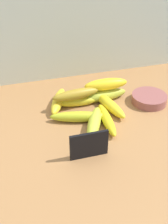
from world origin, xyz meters
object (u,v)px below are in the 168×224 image
(banana_6, at_px, (76,101))
(banana_7, at_px, (76,94))
(banana_3, at_px, (79,117))
(banana_8, at_px, (106,84))
(banana_5, at_px, (107,120))
(banana_0, at_px, (104,95))
(banana_2, at_px, (58,101))
(chalkboard_sign, at_px, (89,146))
(banana_1, at_px, (94,123))
(banana_4, at_px, (109,105))
(fruit_bowl, at_px, (149,99))

(banana_6, xyz_separation_m, banana_7, (-0.00, -0.01, 0.04))
(banana_3, relative_size, banana_8, 1.21)
(banana_3, relative_size, banana_5, 1.09)
(banana_0, relative_size, banana_2, 1.04)
(chalkboard_sign, relative_size, banana_1, 0.63)
(banana_5, bearing_deg, chalkboard_sign, -127.35)
(banana_1, distance_m, banana_7, 0.14)
(chalkboard_sign, relative_size, banana_4, 0.61)
(banana_1, xyz_separation_m, banana_3, (-0.04, 0.05, -0.00))
(banana_6, bearing_deg, banana_7, -107.66)
(banana_0, xyz_separation_m, banana_5, (-0.04, -0.14, -0.00))
(banana_2, height_order, banana_6, banana_2)
(banana_0, height_order, banana_1, banana_0)
(banana_1, relative_size, banana_4, 0.97)
(banana_6, bearing_deg, banana_4, -27.21)
(fruit_bowl, height_order, banana_2, banana_2)
(banana_3, xyz_separation_m, banana_6, (0.02, 0.09, -0.00))
(banana_4, height_order, banana_6, banana_4)
(fruit_bowl, distance_m, banana_6, 0.26)
(chalkboard_sign, height_order, banana_4, chalkboard_sign)
(banana_0, relative_size, banana_1, 0.97)
(banana_4, distance_m, banana_8, 0.08)
(banana_0, bearing_deg, banana_5, -106.04)
(banana_2, xyz_separation_m, banana_5, (0.13, -0.15, -0.00))
(banana_6, relative_size, banana_8, 0.96)
(banana_0, bearing_deg, banana_3, -140.95)
(chalkboard_sign, height_order, banana_7, chalkboard_sign)
(chalkboard_sign, xyz_separation_m, banana_8, (0.15, 0.27, 0.02))
(banana_2, xyz_separation_m, banana_3, (0.05, -0.11, -0.00))
(chalkboard_sign, distance_m, banana_8, 0.31)
(banana_4, bearing_deg, chalkboard_sign, -123.29)
(banana_2, bearing_deg, banana_3, -67.30)
(banana_1, distance_m, banana_4, 0.12)
(banana_2, relative_size, banana_3, 0.85)
(chalkboard_sign, distance_m, banana_2, 0.28)
(banana_5, relative_size, banana_8, 1.11)
(fruit_bowl, bearing_deg, banana_5, -157.47)
(chalkboard_sign, bearing_deg, banana_7, 83.51)
(fruit_bowl, distance_m, banana_0, 0.16)
(banana_4, height_order, banana_5, banana_4)
(banana_0, bearing_deg, banana_1, -119.99)
(banana_2, bearing_deg, banana_5, -48.86)
(fruit_bowl, distance_m, banana_5, 0.21)
(banana_5, bearing_deg, banana_6, 117.51)
(fruit_bowl, xyz_separation_m, banana_8, (-0.15, 0.06, 0.05))
(chalkboard_sign, xyz_separation_m, banana_1, (0.05, 0.12, -0.02))
(banana_3, xyz_separation_m, banana_4, (0.12, 0.04, 0.00))
(chalkboard_sign, relative_size, banana_2, 0.67)
(banana_3, xyz_separation_m, banana_5, (0.08, -0.04, -0.00))
(banana_1, xyz_separation_m, banana_2, (-0.08, 0.16, -0.00))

